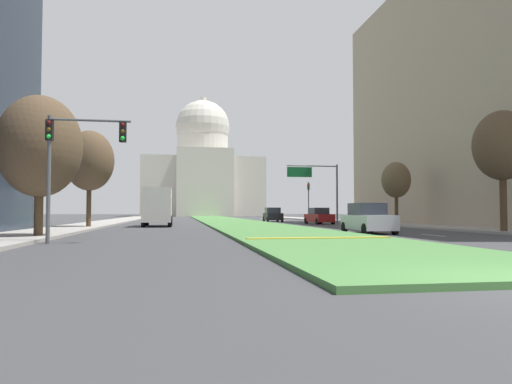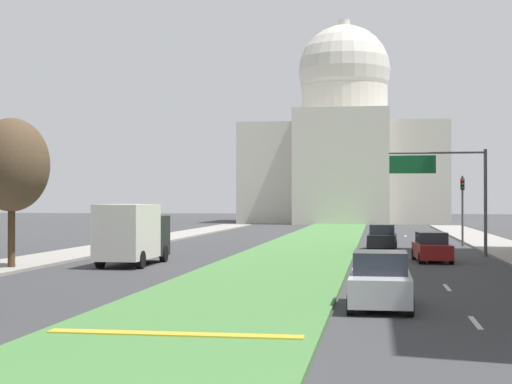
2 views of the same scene
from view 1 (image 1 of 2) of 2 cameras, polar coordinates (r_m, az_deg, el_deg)
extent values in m
plane|color=#3D3D3F|center=(64.74, -4.10, -3.50)|extent=(260.00, 260.00, 0.00)
cube|color=#4C8442|center=(59.03, -3.58, -3.54)|extent=(7.07, 103.34, 0.14)
cube|color=gold|center=(20.32, 7.78, -5.59)|extent=(6.36, 0.50, 0.04)
cube|color=silver|center=(27.08, 20.84, -4.97)|extent=(0.16, 2.40, 0.01)
cube|color=silver|center=(35.01, 13.51, -4.43)|extent=(0.16, 2.40, 0.01)
cube|color=silver|center=(46.92, 7.47, -3.92)|extent=(0.16, 2.40, 0.01)
cube|color=silver|center=(55.47, 4.81, -3.69)|extent=(0.16, 2.40, 0.01)
cube|color=silver|center=(60.46, 3.61, -3.58)|extent=(0.16, 2.40, 0.01)
cube|color=silver|center=(77.68, 0.69, -3.30)|extent=(0.16, 2.40, 0.01)
cube|color=#9E9991|center=(53.54, -17.71, -3.56)|extent=(4.00, 103.34, 0.15)
cube|color=#9E9991|center=(56.52, 11.01, -3.55)|extent=(4.00, 103.34, 0.15)
cube|color=beige|center=(122.16, -6.58, 0.52)|extent=(30.37, 19.28, 14.73)
cube|color=beige|center=(110.59, -6.28, 1.20)|extent=(13.36, 4.00, 16.21)
cylinder|color=beige|center=(123.11, -6.55, 5.37)|extent=(13.19, 13.19, 6.11)
sphere|color=beige|center=(123.97, -6.54, 7.90)|extent=(14.08, 14.08, 14.08)
cylinder|color=beige|center=(125.25, -6.53, 10.75)|extent=(1.80, 1.80, 3.00)
cylinder|color=#515456|center=(20.54, -24.09, 1.43)|extent=(0.16, 0.16, 5.20)
cube|color=black|center=(20.76, -24.00, 6.95)|extent=(0.28, 0.24, 0.84)
sphere|color=#510F0F|center=(20.67, -24.09, 7.78)|extent=(0.18, 0.18, 0.18)
sphere|color=#4C380F|center=(20.63, -24.10, 7.01)|extent=(0.18, 0.18, 0.18)
sphere|color=#1ED838|center=(20.59, -24.11, 6.24)|extent=(0.18, 0.18, 0.18)
cylinder|color=#515456|center=(20.50, -19.60, 8.28)|extent=(3.20, 0.10, 0.10)
cube|color=black|center=(20.23, -16.02, 7.08)|extent=(0.28, 0.24, 0.84)
sphere|color=#510F0F|center=(20.14, -16.06, 7.93)|extent=(0.18, 0.18, 0.18)
sphere|color=#4C380F|center=(20.09, -16.07, 7.14)|extent=(0.18, 0.18, 0.18)
sphere|color=#1ED838|center=(20.05, -16.08, 6.36)|extent=(0.18, 0.18, 0.18)
cylinder|color=#515456|center=(62.86, 6.47, -1.15)|extent=(0.16, 0.16, 5.20)
cube|color=black|center=(62.93, 6.46, 0.67)|extent=(0.28, 0.24, 0.84)
sphere|color=red|center=(62.81, 6.49, 0.93)|extent=(0.18, 0.18, 0.18)
sphere|color=#4C380F|center=(62.80, 6.50, 0.67)|extent=(0.18, 0.18, 0.18)
sphere|color=#0F4219|center=(62.79, 6.50, 0.42)|extent=(0.18, 0.18, 0.18)
cylinder|color=#515456|center=(52.57, 9.92, -0.20)|extent=(0.20, 0.20, 6.50)
cylinder|color=#515456|center=(51.89, 6.88, 3.19)|extent=(5.77, 0.12, 0.12)
cube|color=#146033|center=(51.40, 5.36, 2.45)|extent=(2.80, 0.08, 1.10)
cylinder|color=#4C3823|center=(24.55, -25.11, -1.45)|extent=(0.41, 0.41, 3.21)
ellipsoid|color=brown|center=(24.74, -24.99, 5.12)|extent=(3.92, 3.92, 4.90)
cylinder|color=#4C3823|center=(30.79, 28.07, -0.65)|extent=(0.39, 0.39, 4.15)
ellipsoid|color=brown|center=(31.03, 27.96, 5.09)|extent=(3.30, 3.30, 4.12)
cylinder|color=#4C3823|center=(37.42, -19.82, -1.15)|extent=(0.35, 0.35, 4.00)
ellipsoid|color=brown|center=(37.61, -19.76, 3.65)|extent=(3.67, 3.67, 4.59)
cylinder|color=#4C3823|center=(41.79, 16.84, -1.83)|extent=(0.30, 0.30, 3.23)
ellipsoid|color=brown|center=(41.87, 16.81, 1.44)|extent=(2.48, 2.48, 3.10)
cube|color=#BCBCC1|center=(28.15, 13.60, -3.64)|extent=(1.92, 4.22, 0.86)
cube|color=#282D38|center=(28.30, 13.46, -2.04)|extent=(1.68, 2.03, 0.70)
cylinder|color=black|center=(27.01, 16.68, -4.36)|extent=(0.22, 0.64, 0.64)
cylinder|color=black|center=(26.30, 13.26, -4.46)|extent=(0.22, 0.64, 0.64)
cylinder|color=black|center=(30.03, 13.92, -4.18)|extent=(0.22, 0.64, 0.64)
cylinder|color=black|center=(29.39, 10.79, -4.25)|extent=(0.22, 0.64, 0.64)
cube|color=maroon|center=(47.18, 7.75, -3.18)|extent=(2.03, 4.26, 0.78)
cube|color=#282D38|center=(47.33, 7.68, -2.31)|extent=(1.68, 2.09, 0.64)
cylinder|color=black|center=(45.97, 9.42, -3.55)|extent=(0.26, 0.65, 0.64)
cylinder|color=black|center=(45.38, 7.53, -3.58)|extent=(0.26, 0.65, 0.64)
cylinder|color=black|center=(48.99, 7.96, -3.48)|extent=(0.26, 0.65, 0.64)
cylinder|color=black|center=(48.44, 6.18, -3.50)|extent=(0.26, 0.65, 0.64)
cube|color=black|center=(56.63, 2.08, -3.03)|extent=(2.06, 4.24, 0.83)
cube|color=#282D38|center=(56.79, 2.05, -2.26)|extent=(1.75, 2.06, 0.68)
cylinder|color=black|center=(55.17, 3.24, -3.37)|extent=(0.25, 0.65, 0.64)
cylinder|color=black|center=(54.89, 1.46, -3.38)|extent=(0.25, 0.65, 0.64)
cylinder|color=black|center=(58.38, 2.67, -3.31)|extent=(0.25, 0.65, 0.64)
cylinder|color=black|center=(58.11, 0.98, -3.32)|extent=(0.25, 0.65, 0.64)
cube|color=black|center=(42.82, -11.82, -2.11)|extent=(2.30, 2.00, 2.20)
cube|color=silver|center=(39.63, -12.01, -1.59)|extent=(2.30, 4.40, 2.80)
cylinder|color=black|center=(42.89, -13.23, -3.44)|extent=(0.30, 0.90, 0.90)
cylinder|color=black|center=(42.80, -10.42, -3.46)|extent=(0.30, 0.90, 0.90)
cylinder|color=black|center=(38.60, -13.66, -3.56)|extent=(0.30, 0.90, 0.90)
cylinder|color=black|center=(38.50, -10.53, -3.59)|extent=(0.30, 0.90, 0.90)
camera|label=2|loc=(11.10, 75.99, 10.40)|focal=54.99mm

